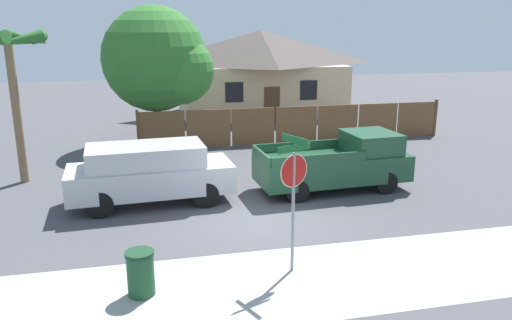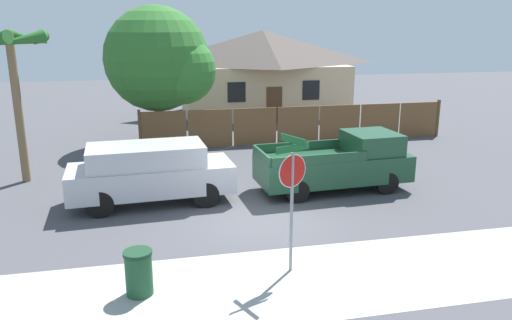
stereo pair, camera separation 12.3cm
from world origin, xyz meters
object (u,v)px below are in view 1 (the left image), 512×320
object	(u,v)px
red_suv	(150,172)
stop_sign	(294,182)
house	(260,71)
oak_tree	(160,61)
palm_tree	(9,53)
orange_pickup	(338,163)
trash_bin	(141,273)

from	to	relation	value
red_suv	stop_sign	distance (m)	6.04
house	oak_tree	world-z (taller)	oak_tree
palm_tree	stop_sign	world-z (taller)	palm_tree
oak_tree	stop_sign	xyz separation A→B (m)	(2.19, -13.17, -1.69)
oak_tree	red_suv	size ratio (longest dim) A/B	1.24
oak_tree	palm_tree	world-z (taller)	oak_tree
orange_pickup	stop_sign	size ratio (longest dim) A/B	1.66
oak_tree	trash_bin	size ratio (longest dim) A/B	6.54
oak_tree	stop_sign	size ratio (longest dim) A/B	2.02
trash_bin	oak_tree	bearing A→B (deg)	85.41
orange_pickup	stop_sign	distance (m)	6.17
red_suv	orange_pickup	bearing A→B (deg)	-3.30
orange_pickup	red_suv	bearing A→B (deg)	176.70
palm_tree	stop_sign	distance (m)	11.30
house	palm_tree	world-z (taller)	palm_tree
orange_pickup	trash_bin	distance (m)	8.46
red_suv	trash_bin	size ratio (longest dim) A/B	5.29
house	orange_pickup	size ratio (longest dim) A/B	2.03
house	trash_bin	xyz separation A→B (m)	(-7.30, -20.52, -2.14)
oak_tree	palm_tree	bearing A→B (deg)	-136.34
red_suv	orange_pickup	distance (m)	6.10
oak_tree	trash_bin	distance (m)	13.92
orange_pickup	oak_tree	bearing A→B (deg)	120.30
trash_bin	red_suv	bearing A→B (deg)	86.69
oak_tree	trash_bin	world-z (taller)	oak_tree
oak_tree	trash_bin	bearing A→B (deg)	-94.59
orange_pickup	trash_bin	bearing A→B (deg)	-142.83
oak_tree	house	bearing A→B (deg)	48.51
stop_sign	house	bearing A→B (deg)	55.24
house	trash_bin	distance (m)	21.88
stop_sign	oak_tree	bearing A→B (deg)	75.96
oak_tree	palm_tree	xyz separation A→B (m)	(-5.03, -4.80, 0.67)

